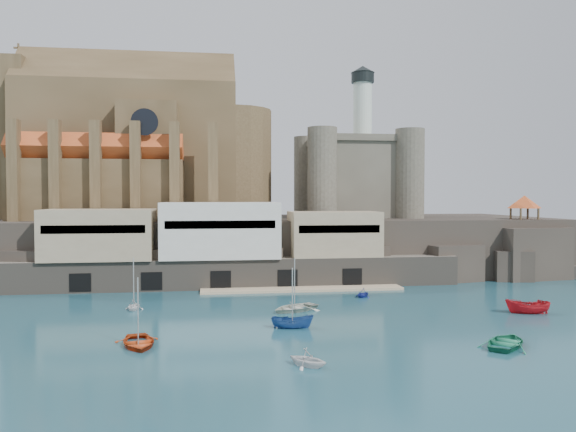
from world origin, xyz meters
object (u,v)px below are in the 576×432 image
Objects in this scene: church at (140,152)px; boat_1 at (308,366)px; pavilion at (524,203)px; boat_0 at (138,346)px; boat_2 at (292,328)px; castle_keep at (355,174)px.

boat_1 is at bearing -71.37° from church.
church reaches higher than pavilion.
boat_0 is at bearing -83.56° from church.
pavilion reaches higher than boat_2.
church reaches higher than boat_2.
pavilion is 1.84× the size of boat_1.
church is 56.42m from boat_2.
boat_0 is (-34.30, -51.54, -18.31)m from castle_keep.
church is at bearing 84.95° from boat_0.
church is at bearing 60.95° from boat_1.
castle_keep is 6.50× the size of boat_2.
pavilion is 65.28m from boat_1.
boat_2 is (-44.96, -31.54, -12.73)m from pavilion.
boat_0 is 16.82m from boat_1.
castle_keep reaches higher than boat_0.
pavilion is (25.92, -15.08, -5.59)m from castle_keep.
boat_2 is (21.17, -47.39, -22.13)m from church.
church reaches higher than castle_keep.
church is 40.39m from castle_keep.
boat_2 reaches higher than boat_1.
castle_keep is (40.21, -0.78, -3.81)m from church.
boat_2 is at bearing -65.93° from church.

